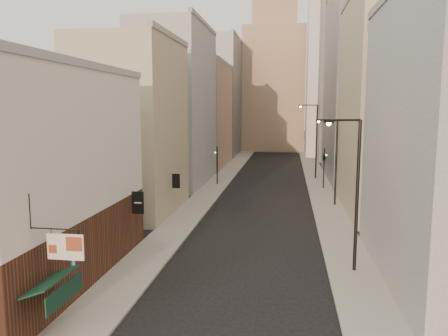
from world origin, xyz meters
TOP-DOWN VIEW (x-y plane):
  - sidewalk_left at (-6.50, 55.00)m, footprint 3.00×140.00m
  - sidewalk_right at (6.50, 55.00)m, footprint 3.00×140.00m
  - near_building_left at (-10.99, 9.00)m, footprint 8.30×23.04m
  - left_bldg_beige at (-12.00, 26.00)m, footprint 8.00×12.00m
  - left_bldg_grey at (-12.00, 42.00)m, footprint 8.00×16.00m
  - left_bldg_tan at (-12.00, 60.00)m, footprint 8.00×18.00m
  - left_bldg_wingrid at (-12.00, 80.00)m, footprint 8.00×20.00m
  - right_bldg_beige at (12.00, 30.00)m, footprint 8.00×16.00m
  - right_bldg_wingrid at (12.00, 50.00)m, footprint 8.00×20.00m
  - highrise at (18.00, 78.00)m, footprint 21.00×23.00m
  - clock_tower at (-1.00, 92.00)m, footprint 14.00×14.00m
  - white_tower at (10.00, 78.00)m, footprint 8.00×8.00m
  - streetlamp_near at (6.37, 12.78)m, footprint 2.25×1.17m
  - streetlamp_mid at (7.06, 31.04)m, footprint 2.24×0.81m
  - streetlamp_far at (6.10, 47.97)m, footprint 2.71×0.41m
  - traffic_light_left at (-6.44, 41.40)m, footprint 0.54×0.42m
  - traffic_light_right at (6.85, 40.36)m, footprint 0.63×0.60m

SIDE VIEW (x-z plane):
  - sidewalk_left at x=-6.50m, z-range 0.00..0.15m
  - sidewalk_right at x=6.50m, z-range 0.00..0.15m
  - traffic_light_left at x=-6.44m, z-range 0.97..5.97m
  - traffic_light_right at x=6.85m, z-range 1.35..6.35m
  - streetlamp_mid at x=7.06m, z-range 0.62..9.38m
  - streetlamp_near at x=6.37m, z-range 0.65..9.86m
  - streetlamp_far at x=6.10m, z-range 0.73..11.05m
  - near_building_left at x=-10.99m, z-range -0.13..12.17m
  - left_bldg_beige at x=-12.00m, z-range 0.00..16.00m
  - left_bldg_tan at x=-12.00m, z-range 0.00..17.00m
  - left_bldg_grey at x=-12.00m, z-range 0.00..20.00m
  - right_bldg_beige at x=12.00m, z-range 0.00..20.00m
  - left_bldg_wingrid at x=-12.00m, z-range 0.00..24.00m
  - right_bldg_wingrid at x=12.00m, z-range 0.00..26.00m
  - clock_tower at x=-1.00m, z-range -4.82..40.08m
  - white_tower at x=10.00m, z-range -2.14..39.36m
  - highrise at x=18.00m, z-range 0.06..51.26m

